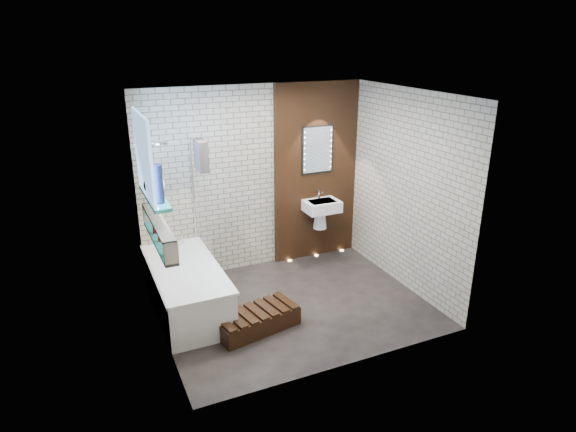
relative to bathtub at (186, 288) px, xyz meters
name	(u,v)px	position (x,y,z in m)	size (l,w,h in m)	color
ground	(293,305)	(1.22, -0.45, -0.29)	(3.20, 3.20, 0.00)	black
room_shell	(293,208)	(1.22, -0.45, 1.01)	(3.24, 3.20, 2.60)	#9E937D
walnut_panel	(316,173)	(2.17, 0.82, 1.01)	(1.30, 0.06, 2.60)	black
clerestory_window	(146,165)	(-0.34, -0.10, 1.61)	(0.18, 1.00, 0.94)	#7FADE0
display_niche	(159,232)	(-0.31, -0.30, 0.91)	(0.14, 1.30, 0.26)	teal
bathtub	(186,288)	(0.00, 0.00, 0.00)	(0.79, 1.74, 0.70)	white
bath_screen	(201,197)	(0.35, 0.44, 0.99)	(0.01, 0.78, 1.40)	white
towel	(201,156)	(0.35, 0.28, 1.56)	(0.11, 0.28, 0.37)	black
shower_head	(160,143)	(-0.08, 0.50, 1.71)	(0.18, 0.18, 0.02)	silver
washbasin	(321,210)	(2.17, 0.62, 0.50)	(0.50, 0.36, 0.58)	white
led_mirror	(318,150)	(2.17, 0.78, 1.36)	(0.50, 0.02, 0.70)	black
walnut_step	(257,321)	(0.62, -0.75, -0.18)	(0.96, 0.43, 0.21)	black
niche_bottles	(160,236)	(-0.31, -0.33, 0.88)	(0.06, 0.73, 0.16)	#A9551A
sill_vases	(155,185)	(-0.28, -0.15, 1.40)	(0.23, 0.46, 0.41)	white
floor_uplights	(316,255)	(2.17, 0.75, -0.29)	(0.96, 0.06, 0.01)	#FFD899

